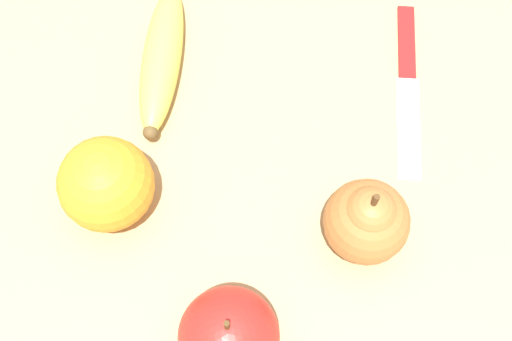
{
  "coord_description": "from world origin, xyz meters",
  "views": [
    {
      "loc": [
        -0.14,
        0.27,
        0.6
      ],
      "look_at": [
        0.04,
        0.09,
        0.03
      ],
      "focal_mm": 50.0,
      "sensor_mm": 36.0,
      "label": 1
    }
  ],
  "objects_px": {
    "orange": "(106,184)",
    "pear": "(367,220)",
    "paring_knife": "(408,82)",
    "banana": "(162,55)",
    "apple": "(229,337)"
  },
  "relations": [
    {
      "from": "pear",
      "to": "apple",
      "type": "height_order",
      "value": "pear"
    },
    {
      "from": "banana",
      "to": "apple",
      "type": "bearing_deg",
      "value": -161.34
    },
    {
      "from": "orange",
      "to": "pear",
      "type": "bearing_deg",
      "value": -142.5
    },
    {
      "from": "pear",
      "to": "apple",
      "type": "distance_m",
      "value": 0.15
    },
    {
      "from": "banana",
      "to": "pear",
      "type": "relative_size",
      "value": 1.65
    },
    {
      "from": "pear",
      "to": "paring_knife",
      "type": "xyz_separation_m",
      "value": [
        0.07,
        -0.15,
        -0.04
      ]
    },
    {
      "from": "pear",
      "to": "paring_knife",
      "type": "height_order",
      "value": "pear"
    },
    {
      "from": "banana",
      "to": "paring_knife",
      "type": "xyz_separation_m",
      "value": [
        -0.18,
        -0.16,
        -0.01
      ]
    },
    {
      "from": "banana",
      "to": "pear",
      "type": "bearing_deg",
      "value": -129.64
    },
    {
      "from": "banana",
      "to": "orange",
      "type": "height_order",
      "value": "orange"
    },
    {
      "from": "banana",
      "to": "pear",
      "type": "height_order",
      "value": "pear"
    },
    {
      "from": "pear",
      "to": "paring_knife",
      "type": "distance_m",
      "value": 0.17
    },
    {
      "from": "banana",
      "to": "apple",
      "type": "distance_m",
      "value": 0.28
    },
    {
      "from": "apple",
      "to": "banana",
      "type": "bearing_deg",
      "value": -29.97
    },
    {
      "from": "orange",
      "to": "paring_knife",
      "type": "relative_size",
      "value": 0.53
    }
  ]
}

